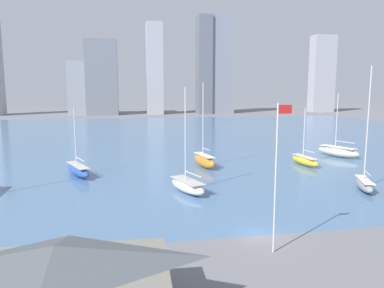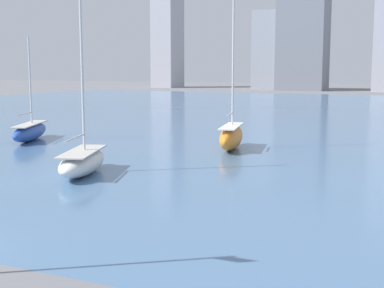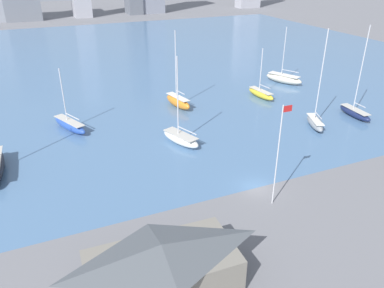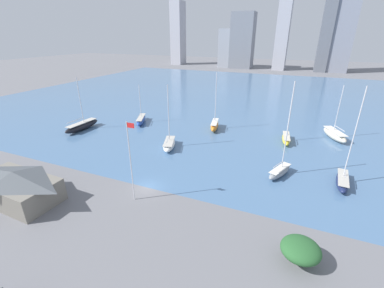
{
  "view_description": "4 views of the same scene",
  "coord_description": "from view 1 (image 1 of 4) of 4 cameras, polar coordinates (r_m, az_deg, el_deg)",
  "views": [
    {
      "loc": [
        -11.98,
        -31.39,
        13.57
      ],
      "look_at": [
        -3.0,
        18.52,
        5.95
      ],
      "focal_mm": 35.0,
      "sensor_mm": 36.0,
      "label": 1
    },
    {
      "loc": [
        17.82,
        -14.5,
        7.27
      ],
      "look_at": [
        5.2,
        13.39,
        2.94
      ],
      "focal_mm": 50.0,
      "sensor_mm": 36.0,
      "label": 2
    },
    {
      "loc": [
        -23.34,
        -33.4,
        26.11
      ],
      "look_at": [
        -5.22,
        8.6,
        3.31
      ],
      "focal_mm": 35.0,
      "sensor_mm": 36.0,
      "label": 3
    },
    {
      "loc": [
        20.5,
        -29.95,
        22.99
      ],
      "look_at": [
        3.7,
        9.85,
        4.46
      ],
      "focal_mm": 24.0,
      "sensor_mm": 36.0,
      "label": 4
    }
  ],
  "objects": [
    {
      "name": "ground_plane",
      "position": [
        36.23,
        10.19,
        -13.59
      ],
      "size": [
        500.0,
        500.0,
        0.0
      ],
      "primitive_type": "plane",
      "color": "slate"
    },
    {
      "name": "harbor_water",
      "position": [
        102.99,
        -3.43,
        0.96
      ],
      "size": [
        180.0,
        140.0,
        0.0
      ],
      "color": "#4C7099",
      "rests_on": "ground_plane"
    },
    {
      "name": "boat_shed",
      "position": [
        24.29,
        -20.01,
        -19.49
      ],
      "size": [
        13.11,
        6.95,
        4.71
      ],
      "rotation": [
        0.0,
        0.0,
        -0.04
      ],
      "color": "slate",
      "rests_on": "ground_plane"
    },
    {
      "name": "flag_pole",
      "position": [
        31.07,
        12.74,
        -4.45
      ],
      "size": [
        1.24,
        0.14,
        12.4
      ],
      "color": "silver",
      "rests_on": "ground_plane"
    },
    {
      "name": "distant_city_skyline",
      "position": [
        200.45,
        -4.75,
        10.93
      ],
      "size": [
        185.88,
        19.08,
        51.75
      ],
      "color": "#A8A8B2",
      "rests_on": "ground_plane"
    },
    {
      "name": "sailboat_yellow",
      "position": [
        69.15,
        16.81,
        -2.39
      ],
      "size": [
        2.57,
        7.78,
        10.09
      ],
      "rotation": [
        0.0,
        0.0,
        0.11
      ],
      "color": "yellow",
      "rests_on": "harbor_water"
    },
    {
      "name": "sailboat_white",
      "position": [
        49.25,
        -0.68,
        -6.32
      ],
      "size": [
        4.81,
        7.95,
        13.65
      ],
      "rotation": [
        0.0,
        0.0,
        0.34
      ],
      "color": "white",
      "rests_on": "harbor_water"
    },
    {
      "name": "sailboat_orange",
      "position": [
        64.6,
        1.87,
        -2.49
      ],
      "size": [
        3.28,
        7.88,
        14.5
      ],
      "rotation": [
        0.0,
        0.0,
        0.2
      ],
      "color": "orange",
      "rests_on": "harbor_water"
    },
    {
      "name": "sailboat_gray",
      "position": [
        55.3,
        24.81,
        -5.41
      ],
      "size": [
        4.15,
        6.95,
        16.39
      ],
      "rotation": [
        0.0,
        0.0,
        -0.39
      ],
      "color": "gray",
      "rests_on": "harbor_water"
    },
    {
      "name": "sailboat_blue",
      "position": [
        60.95,
        -16.97,
        -3.78
      ],
      "size": [
        5.32,
        9.05,
        10.46
      ],
      "rotation": [
        0.0,
        0.0,
        0.41
      ],
      "color": "#284CA8",
      "rests_on": "harbor_water"
    },
    {
      "name": "sailboat_cream",
      "position": [
        79.81,
        21.37,
        -1.05
      ],
      "size": [
        6.0,
        9.22,
        12.56
      ],
      "rotation": [
        0.0,
        0.0,
        0.43
      ],
      "color": "beige",
      "rests_on": "harbor_water"
    }
  ]
}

